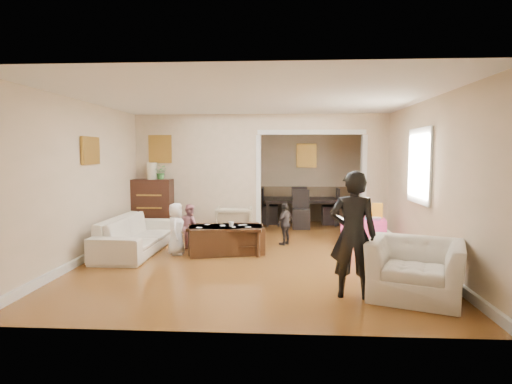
# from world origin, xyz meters

# --- Properties ---
(floor) EXTENTS (7.00, 7.00, 0.00)m
(floor) POSITION_xyz_m (0.00, 0.00, 0.00)
(floor) COLOR #985827
(floor) RESTS_ON ground
(partition_left) EXTENTS (2.75, 0.18, 2.60)m
(partition_left) POSITION_xyz_m (-1.38, 1.80, 1.30)
(partition_left) COLOR beige
(partition_left) RESTS_ON ground
(partition_right) EXTENTS (0.55, 0.18, 2.60)m
(partition_right) POSITION_xyz_m (2.48, 1.80, 1.30)
(partition_right) COLOR beige
(partition_right) RESTS_ON ground
(partition_header) EXTENTS (2.22, 0.18, 0.35)m
(partition_header) POSITION_xyz_m (1.10, 1.80, 2.42)
(partition_header) COLOR beige
(partition_header) RESTS_ON partition_right
(window_pane) EXTENTS (0.03, 0.95, 1.10)m
(window_pane) POSITION_xyz_m (2.73, -0.40, 1.55)
(window_pane) COLOR white
(window_pane) RESTS_ON ground
(framed_art_partition) EXTENTS (0.45, 0.03, 0.55)m
(framed_art_partition) POSITION_xyz_m (-2.20, 1.70, 1.85)
(framed_art_partition) COLOR brown
(framed_art_partition) RESTS_ON partition_left
(framed_art_sofa_wall) EXTENTS (0.03, 0.55, 0.40)m
(framed_art_sofa_wall) POSITION_xyz_m (-2.71, -0.60, 1.80)
(framed_art_sofa_wall) COLOR brown
(framed_art_alcove) EXTENTS (0.45, 0.03, 0.55)m
(framed_art_alcove) POSITION_xyz_m (1.10, 3.44, 1.70)
(framed_art_alcove) COLOR brown
(sofa) EXTENTS (0.88, 2.17, 0.63)m
(sofa) POSITION_xyz_m (-2.12, -0.20, 0.31)
(sofa) COLOR silver
(sofa) RESTS_ON ground
(armchair_back) EXTENTS (0.76, 0.78, 0.68)m
(armchair_back) POSITION_xyz_m (-0.50, 1.05, 0.34)
(armchair_back) COLOR tan
(armchair_back) RESTS_ON ground
(armchair_front) EXTENTS (1.35, 1.27, 0.70)m
(armchair_front) POSITION_xyz_m (2.09, -2.35, 0.35)
(armchair_front) COLOR silver
(armchair_front) RESTS_ON ground
(dresser) EXTENTS (0.87, 0.49, 1.20)m
(dresser) POSITION_xyz_m (-2.34, 1.54, 0.60)
(dresser) COLOR #351910
(dresser) RESTS_ON ground
(table_lamp) EXTENTS (0.22, 0.22, 0.36)m
(table_lamp) POSITION_xyz_m (-2.34, 1.54, 1.38)
(table_lamp) COLOR beige
(table_lamp) RESTS_ON dresser
(potted_plant) EXTENTS (0.27, 0.24, 0.30)m
(potted_plant) POSITION_xyz_m (-2.14, 1.54, 1.35)
(potted_plant) COLOR #3F7E38
(potted_plant) RESTS_ON dresser
(coffee_table) EXTENTS (1.40, 0.95, 0.48)m
(coffee_table) POSITION_xyz_m (-0.51, -0.19, 0.24)
(coffee_table) COLOR #3C2113
(coffee_table) RESTS_ON ground
(coffee_cup) EXTENTS (0.12, 0.12, 0.09)m
(coffee_cup) POSITION_xyz_m (-0.41, -0.24, 0.52)
(coffee_cup) COLOR white
(coffee_cup) RESTS_ON coffee_table
(play_table) EXTENTS (0.57, 0.57, 0.49)m
(play_table) POSITION_xyz_m (2.21, 0.71, 0.25)
(play_table) COLOR #FF43B0
(play_table) RESTS_ON ground
(cereal_box) EXTENTS (0.21, 0.10, 0.30)m
(cereal_box) POSITION_xyz_m (2.33, 0.81, 0.64)
(cereal_box) COLOR yellow
(cereal_box) RESTS_ON play_table
(cyan_cup) EXTENTS (0.08, 0.08, 0.08)m
(cyan_cup) POSITION_xyz_m (2.11, 0.66, 0.53)
(cyan_cup) COLOR #28C0C9
(cyan_cup) RESTS_ON play_table
(toy_block) EXTENTS (0.09, 0.08, 0.05)m
(toy_block) POSITION_xyz_m (2.09, 0.83, 0.52)
(toy_block) COLOR red
(toy_block) RESTS_ON play_table
(play_bowl) EXTENTS (0.23, 0.23, 0.05)m
(play_bowl) POSITION_xyz_m (2.26, 0.59, 0.52)
(play_bowl) COLOR silver
(play_bowl) RESTS_ON play_table
(dining_table) EXTENTS (1.89, 1.14, 0.64)m
(dining_table) POSITION_xyz_m (0.93, 3.00, 0.32)
(dining_table) COLOR black
(dining_table) RESTS_ON ground
(adult_person) EXTENTS (0.62, 0.46, 1.55)m
(adult_person) POSITION_xyz_m (1.33, -2.39, 0.78)
(adult_person) COLOR black
(adult_person) RESTS_ON ground
(child_kneel_a) EXTENTS (0.32, 0.46, 0.90)m
(child_kneel_a) POSITION_xyz_m (-1.36, -0.34, 0.45)
(child_kneel_a) COLOR white
(child_kneel_a) RESTS_ON ground
(child_kneel_b) EXTENTS (0.49, 0.51, 0.83)m
(child_kneel_b) POSITION_xyz_m (-1.21, 0.11, 0.41)
(child_kneel_b) COLOR #D18289
(child_kneel_b) RESTS_ON ground
(child_toddler) EXTENTS (0.44, 0.50, 0.81)m
(child_toddler) POSITION_xyz_m (0.54, 0.56, 0.41)
(child_toddler) COLOR black
(child_toddler) RESTS_ON ground
(craft_papers) EXTENTS (0.95, 0.44, 0.00)m
(craft_papers) POSITION_xyz_m (-0.49, -0.18, 0.48)
(craft_papers) COLOR white
(craft_papers) RESTS_ON coffee_table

